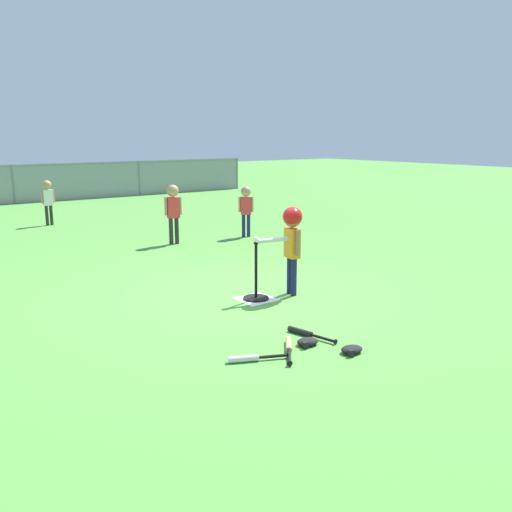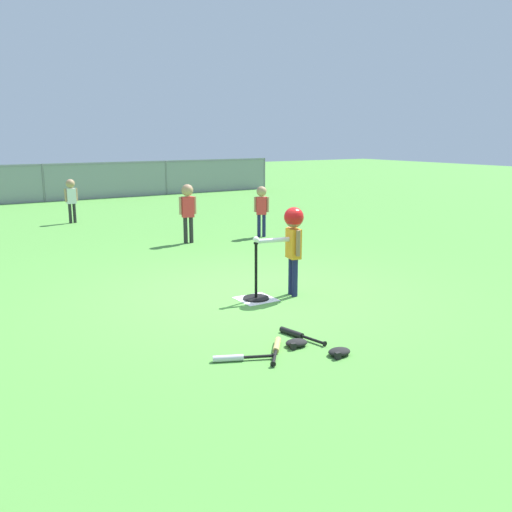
# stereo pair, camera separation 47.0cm
# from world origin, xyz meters

# --- Properties ---
(ground_plane) EXTENTS (60.00, 60.00, 0.00)m
(ground_plane) POSITION_xyz_m (0.00, 0.00, 0.00)
(ground_plane) COLOR #51933D
(home_plate) EXTENTS (0.44, 0.44, 0.01)m
(home_plate) POSITION_xyz_m (-0.04, -0.24, 0.00)
(home_plate) COLOR white
(home_plate) RESTS_ON ground_plane
(batting_tee) EXTENTS (0.32, 0.32, 0.72)m
(batting_tee) POSITION_xyz_m (-0.04, -0.24, 0.12)
(batting_tee) COLOR black
(batting_tee) RESTS_ON ground_plane
(baseball_on_tee) EXTENTS (0.07, 0.07, 0.07)m
(baseball_on_tee) POSITION_xyz_m (-0.04, -0.24, 0.76)
(baseball_on_tee) COLOR white
(baseball_on_tee) RESTS_ON batting_tee
(batter_child) EXTENTS (0.63, 0.32, 1.13)m
(batter_child) POSITION_xyz_m (0.44, -0.34, 0.80)
(batter_child) COLOR #191E4C
(batter_child) RESTS_ON ground_plane
(fielder_near_left) EXTENTS (0.26, 0.21, 1.01)m
(fielder_near_left) POSITION_xyz_m (2.37, 3.37, 0.65)
(fielder_near_left) COLOR #191E4C
(fielder_near_left) RESTS_ON ground_plane
(fielder_deep_left) EXTENTS (0.32, 0.22, 1.11)m
(fielder_deep_left) POSITION_xyz_m (0.85, 3.55, 0.71)
(fielder_deep_left) COLOR #262626
(fielder_deep_left) RESTS_ON ground_plane
(fielder_deep_right) EXTENTS (0.30, 0.20, 1.01)m
(fielder_deep_right) POSITION_xyz_m (-0.36, 7.21, 0.65)
(fielder_deep_right) COLOR #262626
(fielder_deep_right) RESTS_ON ground_plane
(spare_bat_silver) EXTENTS (0.54, 0.28, 0.06)m
(spare_bat_silver) POSITION_xyz_m (-1.24, -1.77, 0.03)
(spare_bat_silver) COLOR silver
(spare_bat_silver) RESTS_ON ground_plane
(spare_bat_wood) EXTENTS (0.42, 0.51, 0.06)m
(spare_bat_wood) POSITION_xyz_m (-0.78, -1.77, 0.03)
(spare_bat_wood) COLOR #DBB266
(spare_bat_wood) RESTS_ON ground_plane
(spare_bat_black) EXTENTS (0.17, 0.58, 0.06)m
(spare_bat_black) POSITION_xyz_m (-0.41, -1.57, 0.03)
(spare_bat_black) COLOR black
(spare_bat_black) RESTS_ON ground_plane
(glove_by_plate) EXTENTS (0.24, 0.18, 0.07)m
(glove_by_plate) POSITION_xyz_m (-0.36, -2.18, 0.04)
(glove_by_plate) COLOR black
(glove_by_plate) RESTS_ON ground_plane
(glove_near_bats) EXTENTS (0.25, 0.20, 0.07)m
(glove_near_bats) POSITION_xyz_m (-0.56, -1.78, 0.04)
(glove_near_bats) COLOR black
(glove_near_bats) RESTS_ON ground_plane
(outfield_fence) EXTENTS (16.06, 0.06, 1.15)m
(outfield_fence) POSITION_xyz_m (0.00, 11.87, 0.62)
(outfield_fence) COLOR slate
(outfield_fence) RESTS_ON ground_plane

